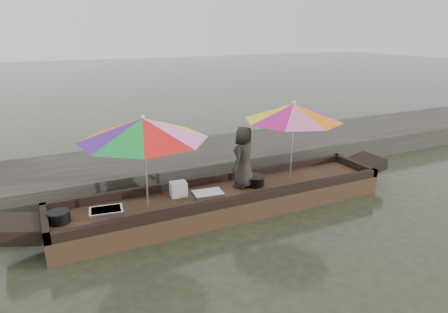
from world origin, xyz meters
name	(u,v)px	position (x,y,z in m)	size (l,w,h in m)	color
water	(226,210)	(0.00, 0.00, 0.00)	(80.00, 80.00, 0.00)	#282D1D
dock	(184,163)	(0.00, 2.20, 0.25)	(22.00, 2.20, 0.50)	#2D2B26
boat_hull	(226,201)	(0.00, 0.00, 0.17)	(6.10, 1.20, 0.35)	#3F2B1C
cooking_pot	(59,217)	(-2.80, 0.07, 0.44)	(0.33, 0.33, 0.18)	black
tray_crayfish	(106,212)	(-2.11, 0.03, 0.39)	(0.51, 0.35, 0.09)	silver
tray_scallop	(208,194)	(-0.35, 0.03, 0.38)	(0.51, 0.35, 0.06)	silver
charcoal_grill	(254,181)	(0.62, 0.08, 0.43)	(0.36, 0.36, 0.17)	black
supply_bag	(178,189)	(-0.83, 0.22, 0.48)	(0.28, 0.22, 0.26)	silver
vendor	(244,157)	(0.41, 0.13, 0.93)	(0.57, 0.37, 1.16)	#29231F
umbrella_bow	(145,163)	(-1.44, 0.00, 1.12)	(2.04, 2.04, 1.55)	yellow
umbrella_stern	(292,142)	(1.37, 0.00, 1.12)	(1.83, 1.83, 1.55)	red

